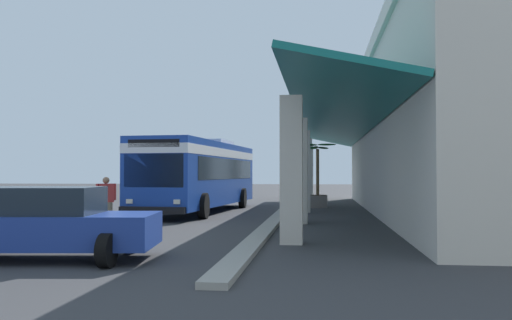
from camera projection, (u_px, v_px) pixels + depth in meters
ground at (343, 209)px, 26.50m from camera, size 120.00×120.00×0.00m
curb_strip at (284, 211)px, 24.19m from camera, size 32.66×0.50×0.12m
plaza_building at (506, 130)px, 23.14m from camera, size 27.52×15.08×7.27m
transit_bus at (200, 171)px, 24.42m from camera, size 11.38×3.47×3.34m
parked_sedan_blue at (43, 223)px, 10.80m from camera, size 2.76×4.57×1.47m
pedestrian at (106, 199)px, 17.45m from camera, size 0.50×0.54×1.63m
potted_palm at (318, 194)px, 27.39m from camera, size 1.53×1.80×3.30m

